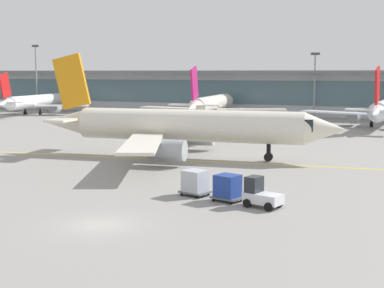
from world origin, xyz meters
name	(u,v)px	position (x,y,z in m)	size (l,w,h in m)	color
ground_plane	(99,224)	(0.00, 0.00, 0.00)	(400.00, 400.00, 0.00)	gray
taxiway_centreline_stripe	(182,160)	(-4.82, 24.83, 0.00)	(110.00, 0.36, 0.01)	yellow
terminal_concourse	(323,93)	(0.00, 90.62, 4.92)	(196.12, 11.00, 9.60)	#B2B7BC
gate_airplane_0	(36,102)	(-59.75, 72.32, 2.77)	(25.84, 27.92, 9.24)	white
gate_airplane_1	(212,104)	(-18.18, 71.90, 3.09)	(28.86, 31.17, 10.32)	silver
taxiing_regional_jet	(185,126)	(-5.27, 26.79, 3.44)	(34.61, 32.03, 11.46)	silver
baggage_tug	(260,194)	(8.07, 8.02, 0.89)	(2.89, 2.21, 2.10)	silver
cargo_dolly_lead	(228,187)	(5.42, 8.81, 1.05)	(2.47, 2.13, 1.94)	#595B60
cargo_dolly_trailing	(195,182)	(2.56, 9.67, 1.05)	(2.47, 2.13, 1.94)	#595B60
apron_light_mast_0	(36,75)	(-65.83, 80.97, 8.51)	(1.80, 0.36, 15.64)	gray
apron_light_mast_1	(315,82)	(-0.81, 84.61, 7.25)	(1.80, 0.36, 13.15)	gray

